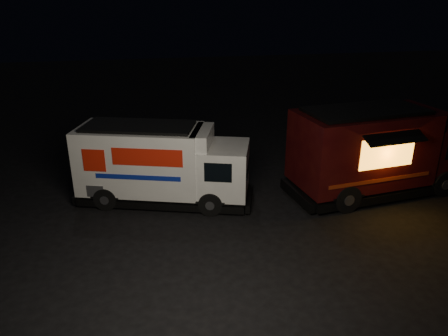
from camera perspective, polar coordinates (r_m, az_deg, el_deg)
The scene contains 3 objects.
ground at distance 13.41m, azimuth -2.30°, elevation -9.81°, with size 80.00×80.00×0.00m, color black.
white_truck at distance 15.56m, azimuth -7.83°, elevation 0.52°, with size 6.24×2.13×2.83m, color silver, non-canonical shape.
red_truck at distance 17.17m, azimuth 19.94°, elevation 2.23°, with size 7.02×2.58×3.27m, color #3E0D0B, non-canonical shape.
Camera 1 is at (-1.73, -11.26, 7.08)m, focal length 35.00 mm.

